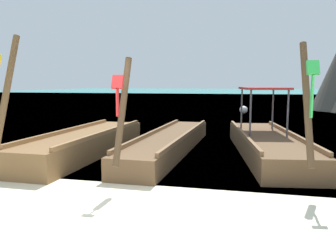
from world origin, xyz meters
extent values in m
plane|color=beige|center=(0.00, 0.00, 0.00)|extent=(120.00, 120.00, 0.00)
plane|color=teal|center=(0.00, 61.35, 0.00)|extent=(120.00, 120.00, 0.00)
cube|color=brown|center=(-2.40, 3.70, 0.30)|extent=(1.32, 5.59, 0.59)
cube|color=#996C3F|center=(-2.98, 3.70, 0.64)|extent=(0.14, 5.13, 0.10)
cube|color=#996C3F|center=(-1.81, 3.69, 0.64)|extent=(0.14, 5.13, 0.10)
cylinder|color=brown|center=(-2.44, 0.66, 1.72)|extent=(0.13, 0.91, 2.29)
cube|color=brown|center=(-0.24, 4.63, 0.24)|extent=(1.24, 6.71, 0.49)
cube|color=brown|center=(-0.75, 4.64, 0.54)|extent=(0.22, 6.16, 0.10)
cube|color=brown|center=(0.27, 4.62, 0.54)|extent=(0.22, 6.16, 0.10)
cylinder|color=brown|center=(-0.32, 1.07, 1.45)|extent=(0.14, 0.84, 1.97)
cube|color=red|center=(-0.32, 0.88, 1.97)|extent=(0.20, 0.14, 0.25)
cube|color=red|center=(-0.32, 0.86, 1.61)|extent=(0.03, 0.08, 0.48)
cube|color=brown|center=(2.43, 4.73, 0.27)|extent=(2.25, 6.05, 0.54)
cube|color=brown|center=(1.79, 4.64, 0.59)|extent=(0.89, 5.39, 0.10)
cube|color=brown|center=(3.07, 4.83, 0.59)|extent=(0.89, 5.39, 0.10)
cylinder|color=brown|center=(2.91, 1.57, 1.61)|extent=(0.25, 0.90, 2.18)
cube|color=green|center=(2.94, 1.36, 2.21)|extent=(0.22, 0.17, 0.25)
cube|color=green|center=(2.94, 1.34, 1.73)|extent=(0.04, 0.08, 0.72)
cylinder|color=#4C4C51|center=(1.97, 4.51, 1.15)|extent=(0.06, 0.06, 1.24)
cylinder|color=#4C4C51|center=(2.93, 4.66, 1.15)|extent=(0.06, 0.06, 1.24)
cylinder|color=#4C4C51|center=(1.71, 6.27, 1.15)|extent=(0.06, 0.06, 1.24)
cylinder|color=#4C4C51|center=(2.67, 6.41, 1.15)|extent=(0.06, 0.06, 1.24)
cube|color=#AD2323|center=(2.32, 5.46, 1.80)|extent=(1.46, 2.13, 0.06)
sphere|color=white|center=(1.63, 17.52, 0.26)|extent=(0.51, 0.51, 0.51)
camera|label=1|loc=(1.91, -4.79, 1.95)|focal=36.60mm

